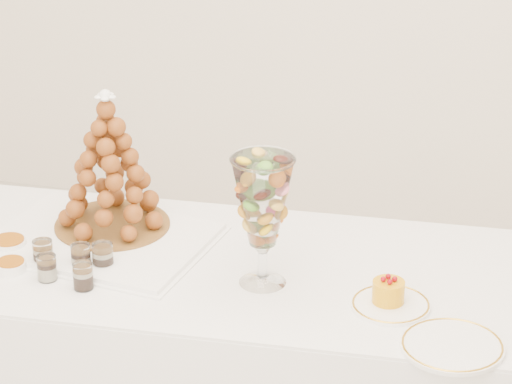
% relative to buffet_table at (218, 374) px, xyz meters
% --- Properties ---
extents(buffet_table, '(1.95, 0.88, 0.72)m').
position_rel_buffet_table_xyz_m(buffet_table, '(0.00, 0.00, 0.00)').
color(buffet_table, white).
rests_on(buffet_table, ground).
extents(lace_tray, '(0.64, 0.52, 0.02)m').
position_rel_buffet_table_xyz_m(lace_tray, '(-0.36, 0.04, 0.37)').
color(lace_tray, white).
rests_on(lace_tray, buffet_table).
extents(macaron_vase, '(0.16, 0.16, 0.36)m').
position_rel_buffet_table_xyz_m(macaron_vase, '(0.15, -0.07, 0.60)').
color(macaron_vase, white).
rests_on(macaron_vase, buffet_table).
extents(cake_plate, '(0.21, 0.21, 0.01)m').
position_rel_buffet_table_xyz_m(cake_plate, '(0.50, -0.11, 0.37)').
color(cake_plate, white).
rests_on(cake_plate, buffet_table).
extents(spare_plate, '(0.26, 0.26, 0.01)m').
position_rel_buffet_table_xyz_m(spare_plate, '(0.68, -0.26, 0.37)').
color(spare_plate, white).
rests_on(spare_plate, buffet_table).
extents(verrine_a, '(0.07, 0.07, 0.08)m').
position_rel_buffet_table_xyz_m(verrine_a, '(-0.46, -0.13, 0.40)').
color(verrine_a, white).
rests_on(verrine_a, buffet_table).
extents(verrine_b, '(0.07, 0.07, 0.07)m').
position_rel_buffet_table_xyz_m(verrine_b, '(-0.35, -0.12, 0.40)').
color(verrine_b, white).
rests_on(verrine_b, buffet_table).
extents(verrine_c, '(0.07, 0.07, 0.08)m').
position_rel_buffet_table_xyz_m(verrine_c, '(-0.29, -0.11, 0.40)').
color(verrine_c, white).
rests_on(verrine_c, buffet_table).
extents(verrine_d, '(0.06, 0.06, 0.07)m').
position_rel_buffet_table_xyz_m(verrine_d, '(-0.42, -0.20, 0.40)').
color(verrine_d, white).
rests_on(verrine_d, buffet_table).
extents(verrine_e, '(0.07, 0.07, 0.07)m').
position_rel_buffet_table_xyz_m(verrine_e, '(-0.30, -0.22, 0.40)').
color(verrine_e, white).
rests_on(verrine_e, buffet_table).
extents(ramekin_back, '(0.10, 0.10, 0.03)m').
position_rel_buffet_table_xyz_m(ramekin_back, '(-0.59, -0.07, 0.38)').
color(ramekin_back, white).
rests_on(ramekin_back, buffet_table).
extents(ramekin_front, '(0.08, 0.08, 0.03)m').
position_rel_buffet_table_xyz_m(ramekin_front, '(-0.53, -0.18, 0.38)').
color(ramekin_front, white).
rests_on(ramekin_front, buffet_table).
extents(croquembouche, '(0.35, 0.35, 0.42)m').
position_rel_buffet_table_xyz_m(croquembouche, '(-0.35, 0.11, 0.59)').
color(croquembouche, brown).
rests_on(croquembouche, lace_tray).
extents(mousse_cake, '(0.08, 0.08, 0.07)m').
position_rel_buffet_table_xyz_m(mousse_cake, '(0.49, -0.10, 0.40)').
color(mousse_cake, orange).
rests_on(mousse_cake, cake_plate).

